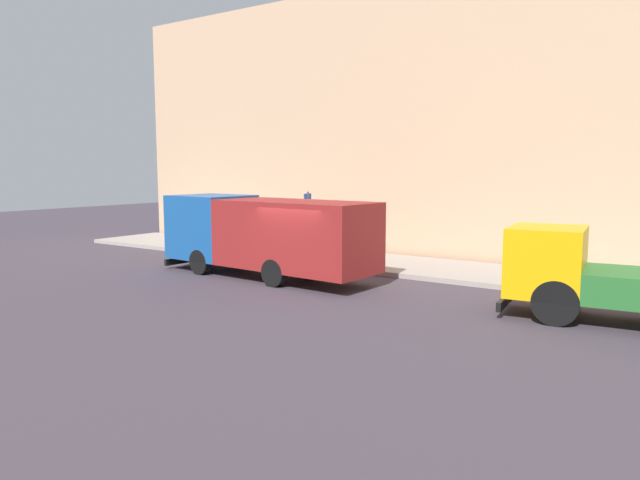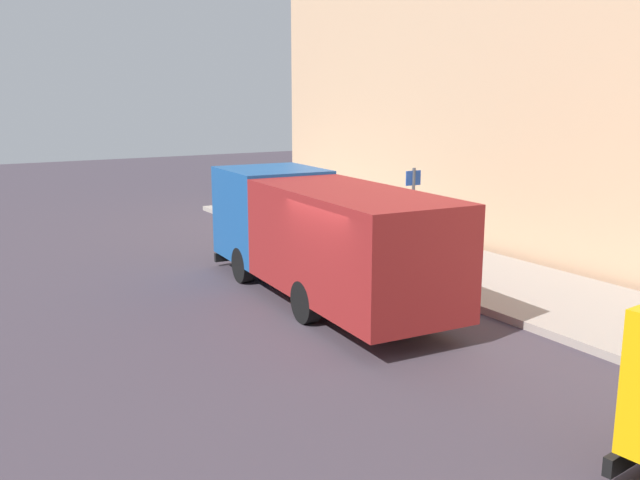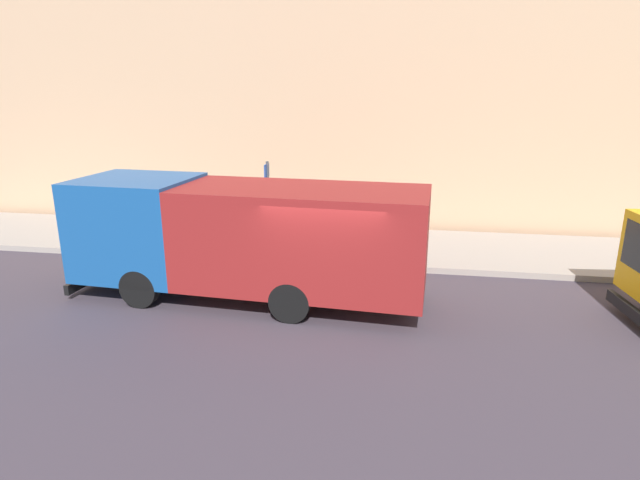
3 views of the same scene
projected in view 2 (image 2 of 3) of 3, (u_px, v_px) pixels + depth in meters
The scene contains 6 objects.
ground at pixel (344, 328), 13.61m from camera, with size 80.00×80.00×0.00m, color #423842.
sidewalk at pixel (519, 288), 16.11m from camera, with size 3.92×30.00×0.17m, color #A49990.
building_facade at pixel (606, 49), 16.22m from camera, with size 0.50×30.00×11.25m, color tan.
large_utility_truck at pixel (320, 233), 15.26m from camera, with size 2.86×8.27×2.73m.
pedestrian_walking at pixel (403, 219), 19.67m from camera, with size 0.48×0.48×1.67m.
street_sign_post at pixel (413, 212), 16.79m from camera, with size 0.44×0.08×2.66m.
Camera 2 is at (-7.13, -10.82, 4.53)m, focal length 38.32 mm.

